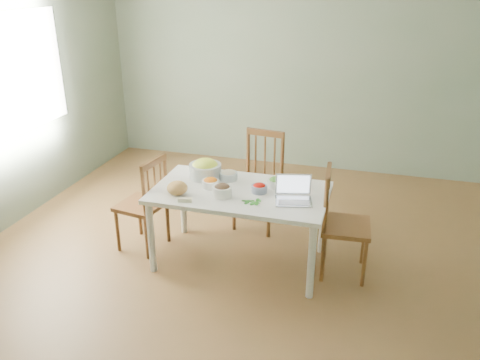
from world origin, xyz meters
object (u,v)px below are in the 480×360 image
(chair_far, at_px, (258,182))
(bread_boule, at_px, (177,188))
(dining_table, at_px, (240,227))
(chair_left, at_px, (141,203))
(chair_right, at_px, (346,224))
(bowl_squash, at_px, (205,169))
(laptop, at_px, (294,191))

(chair_far, xyz_separation_m, bread_boule, (-0.48, -0.92, 0.27))
(dining_table, height_order, chair_left, chair_left)
(dining_table, relative_size, bread_boule, 8.52)
(chair_left, distance_m, chair_right, 1.88)
(chair_left, bearing_deg, chair_right, 101.48)
(chair_far, xyz_separation_m, chair_right, (0.93, -0.63, -0.02))
(chair_left, bearing_deg, bowl_squash, 118.32)
(bowl_squash, distance_m, laptop, 0.93)
(chair_right, height_order, bowl_squash, chair_right)
(dining_table, xyz_separation_m, chair_left, (-0.96, 0.00, 0.11))
(chair_far, relative_size, bread_boule, 5.57)
(dining_table, height_order, laptop, laptop)
(dining_table, relative_size, laptop, 5.07)
(chair_right, bearing_deg, dining_table, 91.11)
(chair_left, relative_size, laptop, 3.10)
(chair_far, height_order, chair_right, chair_far)
(bread_boule, height_order, bowl_squash, bowl_squash)
(chair_far, relative_size, chair_left, 1.07)
(chair_right, bearing_deg, laptop, 108.88)
(dining_table, bearing_deg, chair_right, 5.02)
(chair_right, bearing_deg, chair_left, 88.51)
(bowl_squash, xyz_separation_m, laptop, (0.88, -0.30, 0.02))
(chair_right, bearing_deg, bread_boule, 98.02)
(dining_table, bearing_deg, bread_boule, -156.14)
(chair_far, height_order, bread_boule, chair_far)
(chair_left, bearing_deg, laptop, 95.05)
(bread_boule, bearing_deg, laptop, 6.79)
(bread_boule, xyz_separation_m, bowl_squash, (0.10, 0.42, 0.03))
(chair_far, distance_m, chair_left, 1.18)
(dining_table, bearing_deg, laptop, -11.69)
(bread_boule, distance_m, bowl_squash, 0.43)
(chair_far, relative_size, bowl_squash, 3.35)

